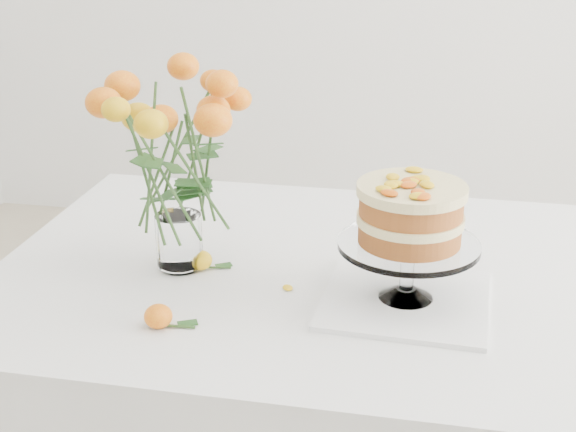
% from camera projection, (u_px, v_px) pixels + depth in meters
% --- Properties ---
extents(table, '(1.43, 0.93, 0.76)m').
position_uv_depth(table, '(357.00, 308.00, 1.59)').
color(table, tan).
rests_on(table, ground).
extents(napkin, '(0.30, 0.30, 0.01)m').
position_uv_depth(napkin, '(405.00, 299.00, 1.44)').
color(napkin, silver).
rests_on(napkin, table).
extents(cake_stand, '(0.25, 0.25, 0.22)m').
position_uv_depth(cake_stand, '(410.00, 220.00, 1.39)').
color(cake_stand, white).
rests_on(cake_stand, napkin).
extents(rose_vase, '(0.33, 0.33, 0.45)m').
position_uv_depth(rose_vase, '(173.00, 139.00, 1.48)').
color(rose_vase, white).
rests_on(rose_vase, table).
extents(loose_rose_near, '(0.08, 0.05, 0.04)m').
position_uv_depth(loose_rose_near, '(201.00, 260.00, 1.56)').
color(loose_rose_near, '#ECAC14').
rests_on(loose_rose_near, table).
extents(loose_rose_far, '(0.09, 0.05, 0.04)m').
position_uv_depth(loose_rose_far, '(159.00, 316.00, 1.35)').
color(loose_rose_far, '#DF450A').
rests_on(loose_rose_far, table).
extents(stray_petal_a, '(0.03, 0.02, 0.00)m').
position_uv_depth(stray_petal_a, '(288.00, 288.00, 1.49)').
color(stray_petal_a, '#E4AE0E').
rests_on(stray_petal_a, table).
extents(stray_petal_b, '(0.03, 0.02, 0.00)m').
position_uv_depth(stray_petal_b, '(338.00, 303.00, 1.44)').
color(stray_petal_b, '#E4AE0E').
rests_on(stray_petal_b, table).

